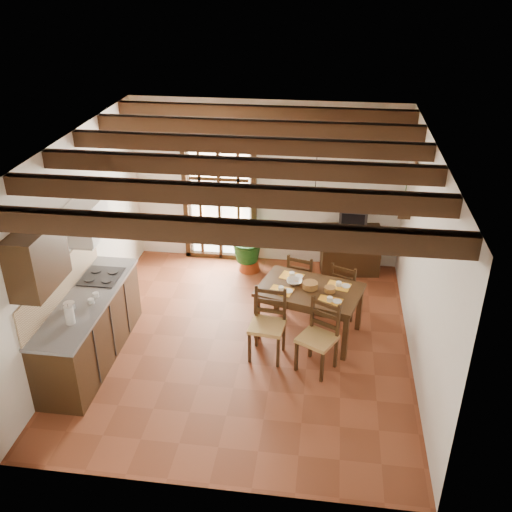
% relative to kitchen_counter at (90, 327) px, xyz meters
% --- Properties ---
extents(ground_plane, '(5.00, 5.00, 0.00)m').
position_rel_kitchen_counter_xyz_m(ground_plane, '(1.96, 0.60, -0.47)').
color(ground_plane, brown).
extents(room_shell, '(4.52, 5.02, 2.81)m').
position_rel_kitchen_counter_xyz_m(room_shell, '(1.96, 0.60, 1.34)').
color(room_shell, silver).
rests_on(room_shell, ground_plane).
extents(ceiling_beams, '(4.50, 4.34, 0.20)m').
position_rel_kitchen_counter_xyz_m(ceiling_beams, '(1.96, 0.60, 2.22)').
color(ceiling_beams, black).
rests_on(ceiling_beams, room_shell).
extents(french_door, '(1.26, 0.11, 2.32)m').
position_rel_kitchen_counter_xyz_m(french_door, '(1.16, 3.05, 0.70)').
color(french_door, white).
rests_on(french_door, ground_plane).
extents(kitchen_counter, '(0.64, 2.25, 1.38)m').
position_rel_kitchen_counter_xyz_m(kitchen_counter, '(0.00, 0.00, 0.00)').
color(kitchen_counter, black).
rests_on(kitchen_counter, ground_plane).
extents(upper_cabinet, '(0.35, 0.80, 0.70)m').
position_rel_kitchen_counter_xyz_m(upper_cabinet, '(-0.12, -0.70, 1.38)').
color(upper_cabinet, black).
rests_on(upper_cabinet, room_shell).
extents(range_hood, '(0.38, 0.60, 0.54)m').
position_rel_kitchen_counter_xyz_m(range_hood, '(-0.09, 0.55, 1.26)').
color(range_hood, white).
rests_on(range_hood, room_shell).
extents(counter_items, '(0.50, 1.43, 0.25)m').
position_rel_kitchen_counter_xyz_m(counter_items, '(0.00, 0.09, 0.49)').
color(counter_items, black).
rests_on(counter_items, kitchen_counter).
extents(dining_table, '(1.55, 1.21, 0.74)m').
position_rel_kitchen_counter_xyz_m(dining_table, '(2.81, 0.92, 0.17)').
color(dining_table, '#3C2613').
rests_on(dining_table, ground_plane).
extents(chair_near_left, '(0.49, 0.47, 0.97)m').
position_rel_kitchen_counter_xyz_m(chair_near_left, '(2.29, 0.34, -0.17)').
color(chair_near_left, tan).
rests_on(chair_near_left, ground_plane).
extents(chair_near_right, '(0.58, 0.57, 0.95)m').
position_rel_kitchen_counter_xyz_m(chair_near_right, '(2.96, 0.16, -0.18)').
color(chair_near_right, tan).
rests_on(chair_near_right, ground_plane).
extents(chair_far_left, '(0.50, 0.48, 0.89)m').
position_rel_kitchen_counter_xyz_m(chair_far_left, '(2.67, 1.69, -0.20)').
color(chair_far_left, tan).
rests_on(chair_far_left, ground_plane).
extents(chair_far_right, '(0.53, 0.52, 0.88)m').
position_rel_kitchen_counter_xyz_m(chair_far_right, '(3.32, 1.51, -0.20)').
color(chair_far_right, tan).
rests_on(chair_far_right, ground_plane).
extents(table_setting, '(1.00, 0.66, 0.09)m').
position_rel_kitchen_counter_xyz_m(table_setting, '(2.81, 0.92, 0.29)').
color(table_setting, '#FFAE28').
rests_on(table_setting, dining_table).
extents(table_bowl, '(0.23, 0.23, 0.05)m').
position_rel_kitchen_counter_xyz_m(table_bowl, '(2.59, 1.03, 0.30)').
color(table_bowl, white).
rests_on(table_bowl, dining_table).
extents(sideboard, '(1.00, 0.54, 0.81)m').
position_rel_kitchen_counter_xyz_m(sideboard, '(3.41, 2.83, -0.07)').
color(sideboard, black).
rests_on(sideboard, ground_plane).
extents(crt_tv, '(0.47, 0.43, 0.38)m').
position_rel_kitchen_counter_xyz_m(crt_tv, '(3.41, 2.82, 0.53)').
color(crt_tv, black).
rests_on(crt_tv, sideboard).
extents(fuse_box, '(0.25, 0.03, 0.32)m').
position_rel_kitchen_counter_xyz_m(fuse_box, '(3.46, 3.08, 1.28)').
color(fuse_box, white).
rests_on(fuse_box, room_shell).
extents(plant_pot, '(0.36, 0.36, 0.22)m').
position_rel_kitchen_counter_xyz_m(plant_pot, '(1.72, 2.65, -0.36)').
color(plant_pot, maroon).
rests_on(plant_pot, ground_plane).
extents(potted_plant, '(2.21, 1.97, 2.22)m').
position_rel_kitchen_counter_xyz_m(potted_plant, '(1.72, 2.65, 0.10)').
color(potted_plant, '#144C19').
rests_on(potted_plant, ground_plane).
extents(wall_shelf, '(0.20, 0.42, 0.20)m').
position_rel_kitchen_counter_xyz_m(wall_shelf, '(4.10, 2.20, 1.04)').
color(wall_shelf, black).
rests_on(wall_shelf, room_shell).
extents(shelf_vase, '(0.15, 0.15, 0.15)m').
position_rel_kitchen_counter_xyz_m(shelf_vase, '(4.10, 2.20, 1.18)').
color(shelf_vase, '#B2BFB2').
rests_on(shelf_vase, wall_shelf).
extents(shelf_flowers, '(0.14, 0.14, 0.36)m').
position_rel_kitchen_counter_xyz_m(shelf_flowers, '(4.10, 2.20, 1.38)').
color(shelf_flowers, '#FFAE28').
rests_on(shelf_flowers, shelf_vase).
extents(framed_picture, '(0.03, 0.32, 0.32)m').
position_rel_kitchen_counter_xyz_m(framed_picture, '(4.18, 2.20, 1.58)').
color(framed_picture, brown).
rests_on(framed_picture, room_shell).
extents(pendant_lamp, '(0.36, 0.36, 0.84)m').
position_rel_kitchen_counter_xyz_m(pendant_lamp, '(2.81, 1.02, 1.60)').
color(pendant_lamp, black).
rests_on(pendant_lamp, room_shell).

